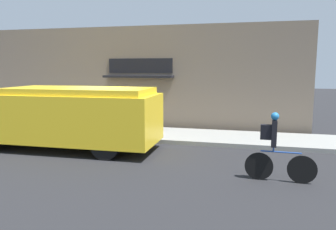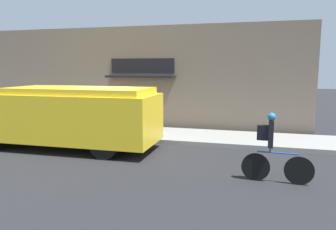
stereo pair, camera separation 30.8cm
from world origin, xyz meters
name	(u,v)px [view 1 (the left image)]	position (x,y,z in m)	size (l,w,h in m)	color
ground_plane	(106,141)	(0.00, 0.00, 0.00)	(70.00, 70.00, 0.00)	#232326
sidewalk	(119,133)	(0.00, 1.23, 0.08)	(28.00, 2.45, 0.15)	gray
storefront	(132,78)	(0.01, 2.85, 2.28)	(15.38, 0.79, 4.55)	#756656
school_bus	(68,117)	(-0.69, -1.45, 1.10)	(6.83, 2.66, 2.08)	yellow
cyclist	(276,149)	(5.86, -3.09, 0.79)	(1.67, 0.20, 1.69)	black
trash_bin	(150,122)	(1.29, 1.48, 0.55)	(0.48, 0.48, 0.79)	#2D5138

